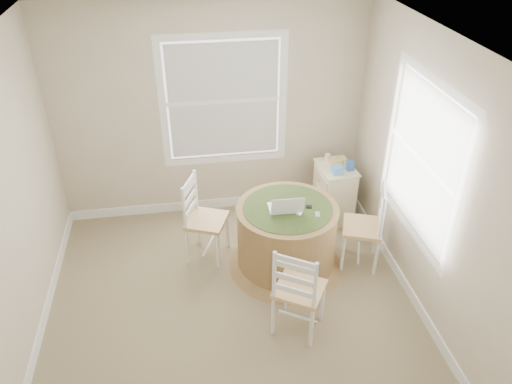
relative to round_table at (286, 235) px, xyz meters
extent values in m
cube|color=#92805D|center=(-0.65, -0.54, -0.42)|extent=(3.60, 3.60, 0.02)
cube|color=white|center=(-0.65, -0.54, 2.20)|extent=(3.60, 3.60, 0.02)
cube|color=#B6A78F|center=(-0.65, 1.27, 0.89)|extent=(3.60, 0.02, 2.60)
cube|color=#B6A78F|center=(-0.65, -2.35, 0.89)|extent=(3.60, 0.02, 2.60)
cube|color=#B6A78F|center=(-2.46, -0.54, 0.89)|extent=(0.02, 3.60, 2.60)
cube|color=#B6A78F|center=(1.16, -0.54, 0.89)|extent=(0.02, 3.60, 2.60)
cube|color=white|center=(-0.65, 1.25, -0.35)|extent=(3.60, 0.02, 0.12)
cube|color=white|center=(-2.44, -0.54, -0.35)|extent=(0.02, 3.60, 0.12)
cube|color=white|center=(1.14, -0.54, -0.35)|extent=(0.02, 3.60, 0.12)
cylinder|color=brown|center=(0.00, 0.00, 0.00)|extent=(1.04, 1.04, 0.67)
cone|color=brown|center=(0.00, 0.00, -0.38)|extent=(1.24, 1.24, 0.07)
cylinder|color=brown|center=(0.00, 0.00, 0.33)|extent=(1.06, 1.06, 0.03)
cylinder|color=#3E5223|center=(0.00, 0.00, 0.34)|extent=(0.92, 0.92, 0.01)
cone|color=#3E5223|center=(0.00, 0.00, 0.29)|extent=(1.02, 1.02, 0.10)
cube|color=white|center=(-0.03, 0.00, 0.34)|extent=(0.33, 0.24, 0.02)
cube|color=silver|center=(-0.03, 0.00, 0.35)|extent=(0.27, 0.13, 0.00)
cube|color=black|center=(-0.03, -0.14, 0.46)|extent=(0.33, 0.07, 0.21)
ellipsoid|color=white|center=(0.09, -0.12, 0.35)|extent=(0.08, 0.10, 0.03)
cube|color=#B7BABF|center=(0.27, -0.17, 0.34)|extent=(0.06, 0.10, 0.02)
cube|color=black|center=(0.22, -0.03, 0.35)|extent=(0.07, 0.06, 0.02)
cube|color=beige|center=(0.77, 0.82, -0.07)|extent=(0.41, 0.54, 0.69)
cube|color=beige|center=(0.77, 0.82, 0.29)|extent=(0.44, 0.57, 0.02)
cube|color=#C8B093|center=(0.60, 0.80, -0.27)|extent=(0.05, 0.43, 0.15)
cube|color=#C8B093|center=(0.60, 0.80, -0.06)|extent=(0.05, 0.43, 0.15)
cube|color=#C8B093|center=(0.60, 0.80, 0.14)|extent=(0.05, 0.43, 0.15)
cube|color=#5691C6|center=(0.73, 0.68, 0.35)|extent=(0.13, 0.13, 0.10)
cube|color=#E0AF4F|center=(0.79, 0.89, 0.33)|extent=(0.16, 0.11, 0.06)
cube|color=#2F568D|center=(0.89, 0.73, 0.36)|extent=(0.09, 0.09, 0.12)
cylinder|color=beige|center=(0.71, 0.96, 0.34)|extent=(0.07, 0.07, 0.09)
camera|label=1|loc=(-0.99, -4.10, 3.20)|focal=35.00mm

